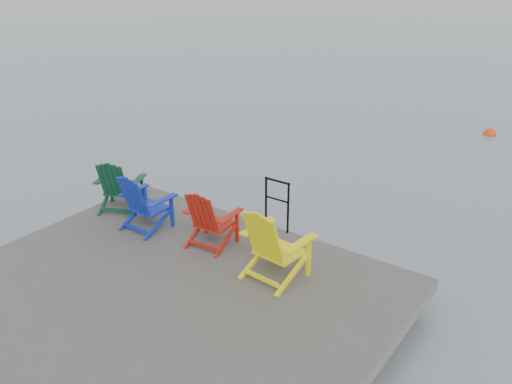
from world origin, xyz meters
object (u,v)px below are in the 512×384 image
Objects in this scene: handrail at (277,200)px; chair_green at (118,185)px; buoy_a at (490,135)px; chair_red at (209,217)px; chair_blue at (143,201)px; chair_yellow at (273,243)px.

chair_green is (-2.72, -1.02, -0.04)m from handrail.
buoy_a is at bearing 44.05° from chair_green.
chair_green is 11.00m from buoy_a.
chair_red is (2.16, -0.05, -0.01)m from chair_green.
chair_green reaches higher than handrail.
chair_blue is 10.95m from buoy_a.
handrail is 0.80× the size of chair_yellow.
chair_green reaches higher than buoy_a.
chair_green is 2.67× the size of buoy_a.
buoy_a is at bearing 74.26° from chair_blue.
handrail is at bearing 35.80° from chair_blue.
handrail is 1.21m from chair_red.
chair_yellow is at bearing -13.95° from chair_red.
chair_green is 0.87× the size of chair_yellow.
handrail is 2.44× the size of buoy_a.
chair_yellow reaches higher than chair_red.
chair_red reaches higher than buoy_a.
chair_green is at bearing -111.39° from buoy_a.
chair_yellow reaches higher than chair_blue.
chair_red is 10.46m from buoy_a.
chair_yellow is at bearing -92.71° from buoy_a.
chair_yellow is (3.50, -0.26, 0.07)m from chair_green.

